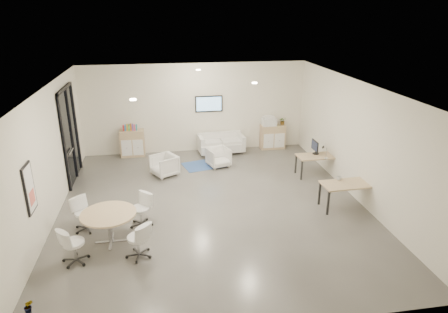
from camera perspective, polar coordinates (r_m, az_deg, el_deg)
room_shell at (r=10.20m, az=-1.76°, el=1.00°), size 9.60×10.60×4.80m
glass_door at (r=12.82m, az=-21.16°, el=3.27°), size 0.09×1.90×2.85m
artwork at (r=9.07m, az=-26.05°, el=-4.15°), size 0.05×0.54×1.04m
wall_tv at (r=14.47m, az=-2.18°, el=7.53°), size 0.98×0.06×0.58m
ceiling_spots at (r=10.57m, az=-3.56°, el=10.54°), size 3.14×4.14×0.03m
sideboard_left at (r=14.55m, az=-12.94°, el=1.85°), size 0.84×0.44×0.95m
sideboard_right at (r=15.09m, az=6.95°, el=2.82°), size 0.90×0.44×0.90m
books at (r=14.38m, az=-13.29°, el=4.06°), size 0.49×0.14×0.22m
printer at (r=14.88m, az=6.45°, el=5.06°), size 0.51×0.43×0.35m
loveseat at (r=14.56m, az=-0.46°, el=1.81°), size 1.68×0.94×0.61m
blue_rug at (r=13.52m, az=-2.80°, el=-1.19°), size 1.57×1.24×0.01m
armchair_left at (r=12.71m, az=-8.52°, el=-1.11°), size 0.93×0.94×0.73m
armchair_right at (r=13.29m, az=-0.79°, el=0.02°), size 0.83×0.80×0.69m
desk_rear at (r=12.83m, az=13.18°, el=-0.14°), size 1.29×0.67×0.66m
desk_front at (r=10.94m, az=17.22°, el=-4.03°), size 1.38×0.73×0.70m
monitor at (r=12.84m, az=12.88°, el=1.35°), size 0.20×0.50×0.44m
round_table at (r=9.30m, az=-16.16°, el=-8.22°), size 1.22×1.22×0.75m
meeting_chairs at (r=9.42m, az=-16.01°, el=-9.57°), size 2.13×2.13×0.82m
plant_cabinet at (r=15.04m, az=8.37°, el=4.95°), size 0.29×0.32×0.23m
plant_floor at (r=8.18m, az=-26.06°, el=-19.13°), size 0.17×0.29×0.13m
cup at (r=11.02m, az=16.13°, el=-2.94°), size 0.14×0.11×0.13m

